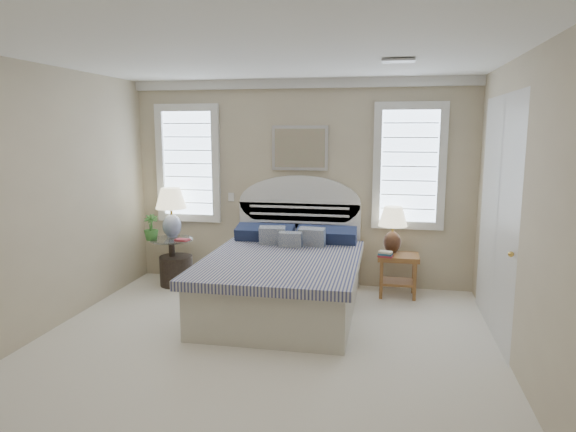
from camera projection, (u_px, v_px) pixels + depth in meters
The scene contains 21 objects.
floor at pixel (253, 362), 4.60m from camera, with size 4.50×5.00×0.01m, color silver.
ceiling at pixel (249, 49), 4.15m from camera, with size 4.50×5.00×0.01m, color white.
wall_back at pixel (300, 184), 6.79m from camera, with size 4.50×0.02×2.70m, color tan.
wall_left at pixel (18, 206), 4.80m from camera, with size 0.02×5.00×2.70m, color tan.
wall_right at pixel (533, 223), 3.95m from camera, with size 0.02×5.00×2.70m, color tan.
crown_molding at pixel (300, 83), 6.54m from camera, with size 4.50×0.08×0.12m, color silver.
hvac_vent at pixel (398, 61), 4.70m from camera, with size 0.30×0.20×0.02m, color #B2B2B2.
switch_plate at pixel (231, 197), 6.99m from camera, with size 0.08×0.01×0.12m, color silver.
window_left at pixel (188, 163), 7.02m from camera, with size 0.90×0.06×1.60m, color #C9E2FF.
window_right at pixel (409, 166), 6.47m from camera, with size 0.90×0.06×1.60m, color #C9E2FF.
painting at pixel (300, 148), 6.68m from camera, with size 0.74×0.04×0.58m, color silver.
closet_door at pixel (497, 216), 5.14m from camera, with size 0.02×1.80×2.40m, color silver.
bed at pixel (285, 276), 5.94m from camera, with size 1.72×2.28×1.47m.
side_table_left at pixel (172, 257), 6.83m from camera, with size 0.56×0.56×0.63m.
nightstand_right at pixel (398, 266), 6.37m from camera, with size 0.50×0.40×0.53m.
floor_pot at pixel (176, 271), 6.86m from camera, with size 0.43×0.43×0.39m, color black.
lamp_left at pixel (171, 207), 6.86m from camera, with size 0.54×0.54×0.67m.
lamp_right at pixel (393, 224), 6.41m from camera, with size 0.43×0.43×0.59m.
potted_plant at pixel (151, 228), 6.68m from camera, with size 0.19×0.19×0.34m, color #2E692A.
books_left at pixel (182, 240), 6.67m from camera, with size 0.20×0.17×0.02m.
books_right at pixel (385, 254), 6.22m from camera, with size 0.20×0.16×0.07m.
Camera 1 is at (1.14, -4.17, 2.06)m, focal length 32.00 mm.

